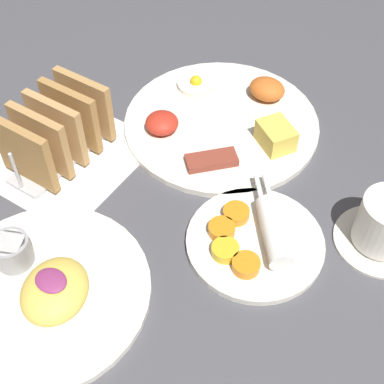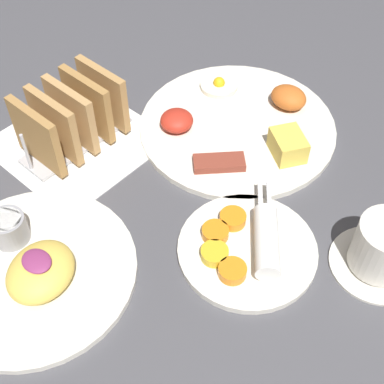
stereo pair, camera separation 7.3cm
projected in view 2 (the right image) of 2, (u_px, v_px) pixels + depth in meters
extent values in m
plane|color=#47474C|center=(160.00, 206.00, 0.75)|extent=(3.00, 3.00, 0.00)
cube|color=white|center=(77.00, 142.00, 0.84)|extent=(0.22, 0.22, 0.00)
cylinder|color=silver|center=(237.00, 127.00, 0.86)|extent=(0.31, 0.31, 0.01)
cube|color=#E5C64C|center=(288.00, 145.00, 0.79)|extent=(0.07, 0.07, 0.04)
ellipsoid|color=#C66023|center=(289.00, 97.00, 0.87)|extent=(0.06, 0.05, 0.03)
cylinder|color=#F4EACC|center=(219.00, 86.00, 0.91)|extent=(0.06, 0.06, 0.01)
sphere|color=yellow|center=(219.00, 83.00, 0.90)|extent=(0.02, 0.02, 0.02)
ellipsoid|color=red|center=(177.00, 121.00, 0.84)|extent=(0.05, 0.05, 0.03)
cube|color=brown|center=(219.00, 163.00, 0.79)|extent=(0.08, 0.08, 0.01)
cylinder|color=silver|center=(247.00, 250.00, 0.70)|extent=(0.18, 0.18, 0.01)
cylinder|color=orange|center=(233.00, 219.00, 0.72)|extent=(0.04, 0.04, 0.01)
cylinder|color=orange|center=(215.00, 233.00, 0.70)|extent=(0.04, 0.04, 0.01)
cylinder|color=gold|center=(215.00, 254.00, 0.68)|extent=(0.04, 0.04, 0.01)
cylinder|color=orange|center=(232.00, 271.00, 0.66)|extent=(0.04, 0.04, 0.01)
cylinder|color=white|center=(266.00, 241.00, 0.68)|extent=(0.09, 0.10, 0.03)
cube|color=silver|center=(260.00, 196.00, 0.73)|extent=(0.04, 0.04, 0.00)
cube|color=silver|center=(269.00, 197.00, 0.73)|extent=(0.04, 0.04, 0.00)
cylinder|color=silver|center=(33.00, 272.00, 0.68)|extent=(0.26, 0.26, 0.01)
ellipsoid|color=#EAC651|center=(41.00, 272.00, 0.65)|extent=(0.11, 0.12, 0.04)
ellipsoid|color=#8C3366|center=(36.00, 261.00, 0.63)|extent=(0.04, 0.03, 0.01)
cylinder|color=#99999E|center=(9.00, 229.00, 0.69)|extent=(0.05, 0.05, 0.04)
cylinder|color=white|center=(6.00, 221.00, 0.68)|extent=(0.04, 0.04, 0.01)
cube|color=#B7B7BC|center=(77.00, 140.00, 0.83)|extent=(0.06, 0.18, 0.01)
cube|color=#A87A42|center=(37.00, 137.00, 0.76)|extent=(0.10, 0.01, 0.10)
cube|color=tan|center=(54.00, 126.00, 0.78)|extent=(0.10, 0.01, 0.10)
cube|color=tan|center=(71.00, 115.00, 0.80)|extent=(0.10, 0.01, 0.10)
cube|color=#A67840|center=(88.00, 104.00, 0.81)|extent=(0.10, 0.01, 0.10)
cube|color=#B2844C|center=(103.00, 94.00, 0.83)|extent=(0.10, 0.01, 0.10)
cylinder|color=#B7B7BC|center=(26.00, 152.00, 0.76)|extent=(0.01, 0.01, 0.07)
cylinder|color=#B7B7BC|center=(115.00, 95.00, 0.85)|extent=(0.01, 0.01, 0.07)
cylinder|color=silver|center=(376.00, 263.00, 0.69)|extent=(0.12, 0.12, 0.01)
cylinder|color=silver|center=(384.00, 246.00, 0.66)|extent=(0.08, 0.08, 0.07)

